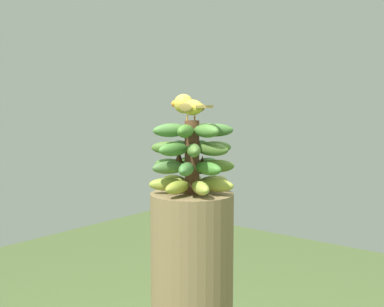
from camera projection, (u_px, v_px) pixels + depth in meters
The scene contains 2 objects.
banana_bunch at pixel (192, 157), 1.47m from camera, with size 0.27×0.27×0.23m.
perched_bird at pixel (187, 106), 1.47m from camera, with size 0.09×0.20×0.08m.
Camera 1 is at (1.14, 0.91, 1.57)m, focal length 43.50 mm.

